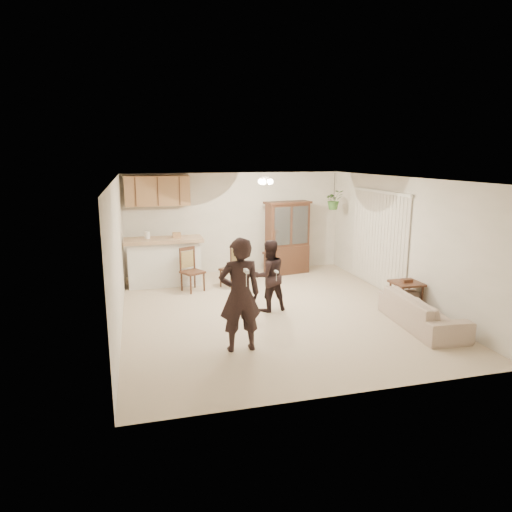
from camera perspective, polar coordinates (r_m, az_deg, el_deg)
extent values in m
plane|color=#C5B495|center=(8.80, 1.94, -6.85)|extent=(6.50, 6.50, 0.00)
cube|color=white|center=(8.32, 2.06, 9.64)|extent=(5.50, 6.50, 0.02)
cube|color=silver|center=(11.58, -2.62, 4.18)|extent=(5.50, 0.02, 2.50)
cube|color=silver|center=(5.53, 11.72, -5.21)|extent=(5.50, 0.02, 2.50)
cube|color=silver|center=(8.13, -16.91, 0.16)|extent=(0.02, 6.50, 2.50)
cube|color=silver|center=(9.61, 17.92, 1.91)|extent=(0.02, 6.50, 2.50)
cube|color=silver|center=(10.59, -11.38, -0.95)|extent=(1.60, 0.55, 1.00)
cube|color=tan|center=(10.48, -11.50, 1.98)|extent=(1.75, 0.70, 0.08)
cube|color=#9C7344|center=(11.07, -12.22, 7.97)|extent=(1.50, 0.34, 0.70)
imported|color=#326026|center=(11.42, 9.71, 6.94)|extent=(0.43, 0.37, 0.48)
cylinder|color=black|center=(11.39, 9.77, 8.57)|extent=(0.01, 0.01, 0.65)
imported|color=beige|center=(8.41, 20.09, -5.92)|extent=(0.87, 1.92, 0.73)
imported|color=black|center=(6.81, -2.03, -4.66)|extent=(0.66, 0.44, 1.80)
imported|color=black|center=(8.63, 1.62, -2.54)|extent=(0.73, 0.61, 1.35)
cube|color=#3C2415|center=(11.52, 3.90, -0.41)|extent=(1.12, 0.60, 0.71)
cube|color=#3C2415|center=(11.36, 3.96, 3.94)|extent=(1.11, 0.55, 1.06)
cube|color=silver|center=(11.36, 3.96, 3.94)|extent=(0.91, 0.18, 0.93)
cube|color=#3C2415|center=(11.29, 4.00, 6.68)|extent=(1.21, 0.63, 0.05)
cube|color=#3C2415|center=(9.06, 18.31, -3.24)|extent=(0.53, 0.53, 0.04)
cube|color=#3C2415|center=(9.17, 18.14, -5.64)|extent=(0.44, 0.44, 0.03)
cube|color=#3C2415|center=(9.05, 18.33, -2.92)|extent=(0.19, 0.13, 0.06)
cube|color=#3C2415|center=(10.04, -7.94, -2.02)|extent=(0.57, 0.57, 0.05)
cube|color=#9C804E|center=(9.98, -7.98, -0.58)|extent=(0.29, 0.18, 0.37)
cube|color=#3C2415|center=(9.93, -8.02, 0.76)|extent=(0.36, 0.21, 0.07)
cube|color=#3C2415|center=(10.26, -3.12, -1.66)|extent=(0.57, 0.57, 0.04)
cube|color=#9C804E|center=(10.21, -3.14, -0.30)|extent=(0.20, 0.27, 0.36)
cube|color=#3C2415|center=(10.16, -3.15, 0.97)|extent=(0.24, 0.33, 0.07)
cube|color=#3C2415|center=(11.43, 2.57, 0.32)|extent=(0.65, 0.65, 0.06)
cube|color=#9C804E|center=(11.37, 2.58, 1.86)|extent=(0.37, 0.17, 0.45)
cube|color=#3C2415|center=(11.32, 2.60, 3.30)|extent=(0.46, 0.20, 0.09)
cube|color=white|center=(6.31, -1.21, -1.90)|extent=(0.05, 0.15, 0.05)
cube|color=white|center=(8.31, 2.57, -1.96)|extent=(0.05, 0.12, 0.04)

